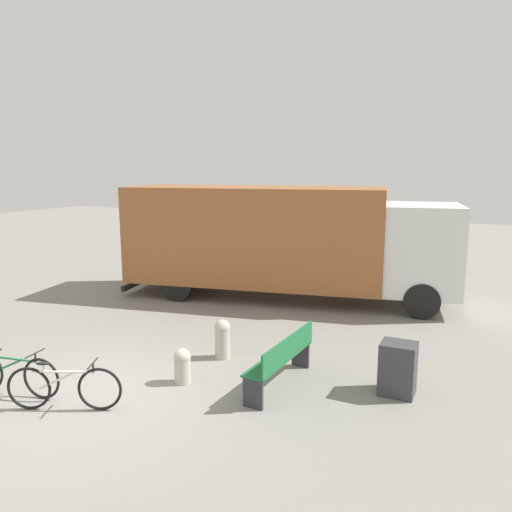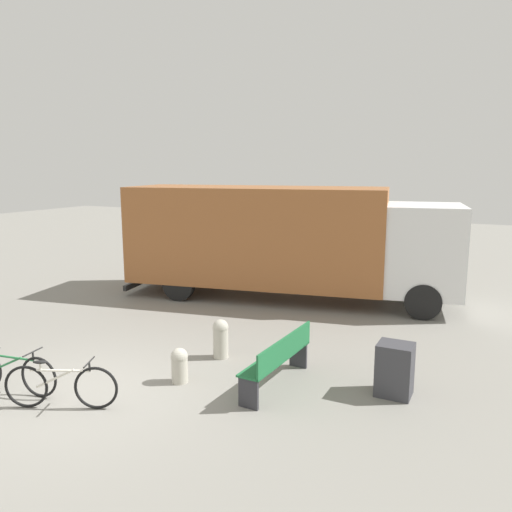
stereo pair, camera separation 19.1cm
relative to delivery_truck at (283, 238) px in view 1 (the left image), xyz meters
name	(u,v)px [view 1 (the left image)]	position (x,y,z in m)	size (l,w,h in m)	color
ground_plane	(87,395)	(-0.53, -7.13, -1.74)	(60.00, 60.00, 0.00)	gray
delivery_truck	(283,238)	(0.00, 0.00, 0.00)	(9.44, 4.04, 3.15)	#99592D
park_bench	(283,357)	(2.25, -5.43, -1.22)	(0.49, 1.98, 0.91)	#1E6638
bicycle_near	(13,373)	(-1.63, -7.62, -1.37)	(1.77, 0.46, 0.78)	black
bicycle_middle	(64,387)	(-0.47, -7.65, -1.37)	(1.65, 0.78, 0.78)	black
bollard_near_bench	(182,365)	(0.63, -6.04, -1.41)	(0.30, 0.30, 0.62)	#B2AD9E
bollard_far_bench	(222,337)	(0.69, -4.74, -1.32)	(0.31, 0.31, 0.78)	#B2AD9E
utility_box	(398,369)	(4.07, -4.88, -1.30)	(0.56, 0.49, 0.88)	#38383D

